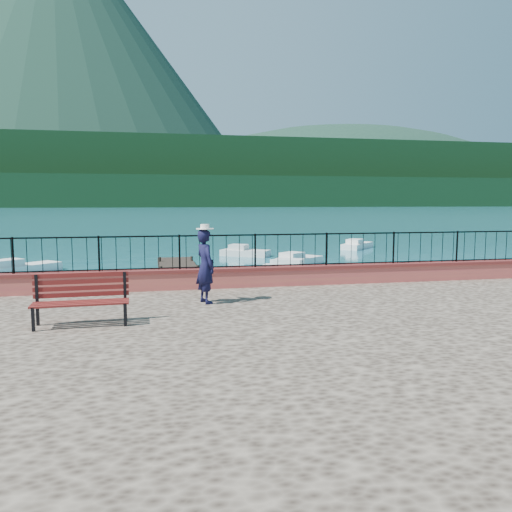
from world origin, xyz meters
name	(u,v)px	position (x,y,z in m)	size (l,w,h in m)	color
ground	(301,365)	(0.00, 0.00, 0.00)	(2000.00, 2000.00, 0.00)	#19596B
promenade	(461,489)	(0.00, -6.00, 0.60)	(30.00, 20.00, 1.20)	#332821
parapet	(265,276)	(0.00, 3.70, 1.49)	(28.00, 0.46, 0.58)	#BD5844
railing	(265,251)	(0.00, 3.70, 2.25)	(27.00, 0.05, 0.95)	black
dock	(182,280)	(-2.00, 12.00, 0.15)	(2.00, 16.00, 0.30)	#2D231C
far_forest	(158,192)	(0.00, 300.00, 9.00)	(900.00, 60.00, 18.00)	black
foothills	(156,175)	(0.00, 360.00, 22.00)	(900.00, 120.00, 44.00)	black
volcano	(58,57)	(-120.00, 700.00, 190.00)	(560.00, 560.00, 380.00)	#142D23
companion_hill	(341,204)	(220.00, 560.00, 0.00)	(448.00, 384.00, 180.00)	#142D23
park_bench	(81,310)	(-4.69, -0.12, 1.51)	(1.90, 0.68, 1.05)	black
person	(205,266)	(-1.98, 1.62, 2.12)	(0.67, 0.44, 1.83)	black
hat	(205,227)	(-1.98, 1.62, 3.09)	(0.44, 0.44, 0.12)	white
boat_0	(115,285)	(-4.74, 9.56, 0.40)	(3.41, 1.30, 0.80)	silver
boat_1	(300,267)	(4.02, 13.46, 0.40)	(3.98, 1.30, 0.80)	silver
boat_2	(298,258)	(4.99, 17.19, 0.40)	(3.56, 1.30, 0.80)	silver
boat_3	(18,266)	(-10.09, 16.84, 0.40)	(4.31, 1.30, 0.80)	white
boat_4	(245,250)	(2.84, 22.35, 0.40)	(3.23, 1.30, 0.80)	silver
boat_5	(357,243)	(12.42, 25.91, 0.40)	(3.83, 1.30, 0.80)	white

